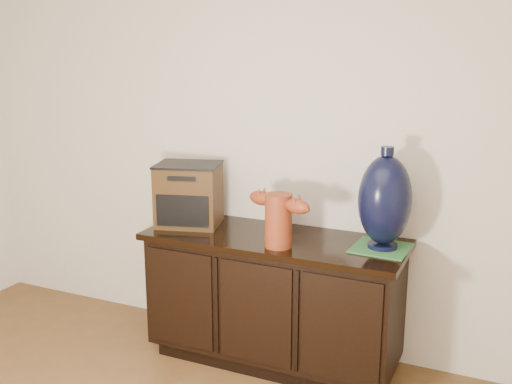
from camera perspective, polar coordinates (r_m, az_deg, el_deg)
The scene contains 6 objects.
sideboard at distance 3.46m, azimuth 1.70°, elevation -10.07°, with size 1.46×0.56×0.75m.
terracotta_vessel at distance 3.12m, azimuth 2.16°, elevation -2.42°, with size 0.40×0.19×0.29m.
tv_radio at distance 3.52m, azimuth -6.42°, elevation -0.23°, with size 0.43×0.38×0.37m.
green_mat at distance 3.20m, azimuth 11.84°, elevation -5.24°, with size 0.28×0.28×0.01m, color #306B35.
lamp_base at distance 3.13m, azimuth 12.17°, elevation -0.80°, with size 0.29×0.29×0.53m.
spray_can at distance 3.45m, azimuth 2.81°, elevation -2.03°, with size 0.06×0.06×0.19m.
Camera 1 is at (1.21, -0.70, 1.79)m, focal length 42.00 mm.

